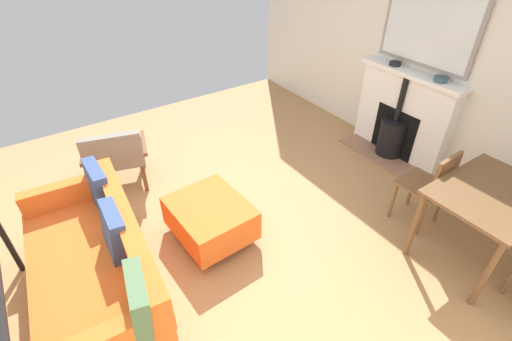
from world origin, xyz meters
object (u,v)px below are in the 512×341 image
(sofa, at_px, (98,267))
(armchair_accent, at_px, (115,154))
(fireplace, at_px, (400,120))
(ottoman, at_px, (210,218))
(mantel_bowl_far, at_px, (441,79))
(dining_table, at_px, (490,202))
(dining_chair_near_fireplace, at_px, (432,183))
(mantel_bowl_near, at_px, (395,63))

(sofa, bearing_deg, armchair_accent, -112.21)
(fireplace, relative_size, ottoman, 1.67)
(fireplace, bearing_deg, mantel_bowl_far, 91.09)
(fireplace, bearing_deg, armchair_accent, -21.70)
(armchair_accent, bearing_deg, fireplace, 158.30)
(dining_table, xyz_separation_m, dining_chair_near_fireplace, (-0.00, -0.51, -0.13))
(mantel_bowl_near, xyz_separation_m, dining_table, (0.87, 1.80, -0.49))
(sofa, xyz_separation_m, ottoman, (-1.04, -0.11, -0.11))
(ottoman, distance_m, armchair_accent, 1.38)
(armchair_accent, bearing_deg, ottoman, 110.58)
(dining_chair_near_fireplace, bearing_deg, mantel_bowl_near, -123.86)
(fireplace, distance_m, mantel_bowl_far, 0.74)
(mantel_bowl_far, bearing_deg, armchair_accent, -26.87)
(sofa, height_order, ottoman, sofa)
(mantel_bowl_far, bearing_deg, ottoman, -7.22)
(fireplace, xyz_separation_m, dining_table, (0.86, 1.54, 0.16))
(mantel_bowl_near, height_order, ottoman, mantel_bowl_near)
(fireplace, relative_size, mantel_bowl_near, 9.58)
(mantel_bowl_far, xyz_separation_m, armchair_accent, (3.19, -1.62, -0.68))
(mantel_bowl_far, distance_m, dining_chair_near_fireplace, 1.26)
(fireplace, distance_m, ottoman, 2.72)
(ottoman, bearing_deg, dining_chair_near_fireplace, 151.07)
(mantel_bowl_far, xyz_separation_m, ottoman, (2.71, -0.34, -0.89))
(armchair_accent, bearing_deg, mantel_bowl_far, 153.13)
(armchair_accent, bearing_deg, dining_table, 129.62)
(mantel_bowl_far, xyz_separation_m, sofa, (3.76, -0.23, -0.78))
(mantel_bowl_near, relative_size, armchair_accent, 0.17)
(mantel_bowl_far, relative_size, dining_table, 0.14)
(ottoman, bearing_deg, dining_table, 140.28)
(sofa, xyz_separation_m, dining_table, (-2.89, 1.42, 0.29))
(fireplace, relative_size, mantel_bowl_far, 9.21)
(mantel_bowl_near, bearing_deg, armchair_accent, -17.54)
(mantel_bowl_near, bearing_deg, dining_chair_near_fireplace, 56.14)
(mantel_bowl_near, xyz_separation_m, ottoman, (2.71, 0.26, -0.89))
(ottoman, relative_size, dining_table, 0.80)
(dining_table, bearing_deg, dining_chair_near_fireplace, -90.45)
(fireplace, xyz_separation_m, dining_chair_near_fireplace, (0.86, 1.03, 0.03))
(mantel_bowl_near, xyz_separation_m, dining_chair_near_fireplace, (0.86, 1.29, -0.62))
(mantel_bowl_far, relative_size, ottoman, 0.18)
(ottoman, xyz_separation_m, armchair_accent, (0.48, -1.27, 0.21))
(sofa, xyz_separation_m, dining_chair_near_fireplace, (-2.89, 0.91, 0.15))
(fireplace, relative_size, dining_chair_near_fireplace, 1.54)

